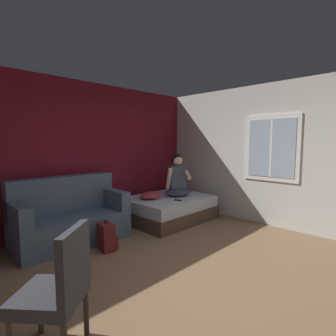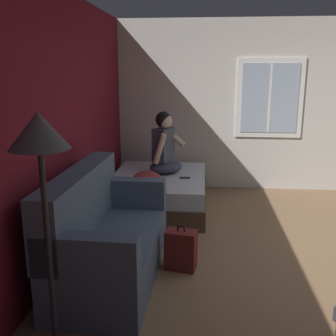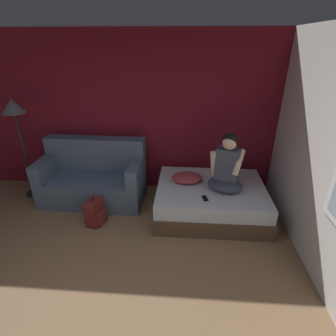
{
  "view_description": "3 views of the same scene",
  "coord_description": "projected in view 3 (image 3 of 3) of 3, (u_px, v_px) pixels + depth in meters",
  "views": [
    {
      "loc": [
        -2.24,
        -1.66,
        1.6
      ],
      "look_at": [
        1.11,
        1.63,
        1.13
      ],
      "focal_mm": 28.0,
      "sensor_mm": 36.0,
      "label": 1
    },
    {
      "loc": [
        -3.75,
        1.42,
        1.94
      ],
      "look_at": [
        0.57,
        1.82,
        0.84
      ],
      "focal_mm": 42.0,
      "sensor_mm": 36.0,
      "label": 2
    },
    {
      "loc": [
        1.14,
        -1.52,
        2.49
      ],
      "look_at": [
        0.89,
        1.87,
        0.85
      ],
      "focal_mm": 28.0,
      "sensor_mm": 36.0,
      "label": 3
    }
  ],
  "objects": [
    {
      "name": "throw_pillow",
      "position": [
        187.0,
        178.0,
        4.15
      ],
      "size": [
        0.53,
        0.43,
        0.14
      ],
      "primitive_type": "ellipsoid",
      "rotation": [
        0.0,
        0.0,
        0.14
      ],
      "color": "#993338",
      "rests_on": "bed"
    },
    {
      "name": "couch",
      "position": [
        94.0,
        178.0,
        4.47
      ],
      "size": [
        1.72,
        0.86,
        1.04
      ],
      "color": "#47566B",
      "rests_on": "ground"
    },
    {
      "name": "bed",
      "position": [
        210.0,
        199.0,
        4.16
      ],
      "size": [
        1.71,
        1.33,
        0.48
      ],
      "color": "#4C3828",
      "rests_on": "ground"
    },
    {
      "name": "wall_back_accent",
      "position": [
        121.0,
        115.0,
        4.54
      ],
      "size": [
        10.29,
        0.16,
        2.7
      ],
      "primitive_type": "cube",
      "color": "maroon",
      "rests_on": "ground"
    },
    {
      "name": "cell_phone",
      "position": [
        205.0,
        198.0,
        3.72
      ],
      "size": [
        0.1,
        0.15,
        0.01
      ],
      "primitive_type": "cube",
      "rotation": [
        0.0,
        0.0,
        3.35
      ],
      "color": "black",
      "rests_on": "bed"
    },
    {
      "name": "person_seated",
      "position": [
        227.0,
        167.0,
        3.82
      ],
      "size": [
        0.65,
        0.61,
        0.88
      ],
      "color": "#383D51",
      "rests_on": "bed"
    },
    {
      "name": "floor_lamp",
      "position": [
        15.0,
        116.0,
        4.14
      ],
      "size": [
        0.36,
        0.36,
        1.7
      ],
      "color": "black",
      "rests_on": "ground"
    },
    {
      "name": "ground_plane",
      "position": [
        62.0,
        328.0,
        2.53
      ],
      "size": [
        40.0,
        40.0,
        0.0
      ],
      "primitive_type": "plane",
      "color": "brown"
    },
    {
      "name": "backpack",
      "position": [
        95.0,
        212.0,
        3.91
      ],
      "size": [
        0.28,
        0.33,
        0.46
      ],
      "color": "maroon",
      "rests_on": "ground"
    }
  ]
}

